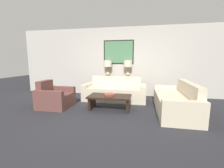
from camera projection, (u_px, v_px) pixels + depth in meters
ground_plane at (103, 117)px, 3.69m from camera, size 20.00×20.00×0.00m
back_wall at (119, 62)px, 5.95m from camera, size 8.19×0.12×2.65m
console_table at (118, 87)px, 5.86m from camera, size 1.31×0.35×0.73m
table_lamp_left at (108, 66)px, 5.81m from camera, size 0.32×0.32×0.66m
table_lamp_right at (128, 66)px, 5.66m from camera, size 0.32×0.32×0.66m
couch_by_back_wall at (115, 92)px, 5.25m from camera, size 2.13×0.89×0.81m
couch_by_side at (175, 102)px, 4.01m from camera, size 0.89×2.13×0.81m
coffee_table at (110, 99)px, 4.20m from camera, size 1.18×0.65×0.40m
decorative_bowl at (110, 95)px, 4.19m from camera, size 0.30×0.30×0.05m
armchair_near_back_wall at (55, 98)px, 4.43m from camera, size 0.87×0.86×0.79m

